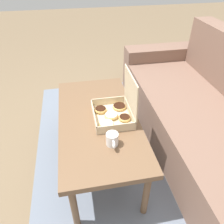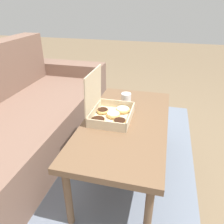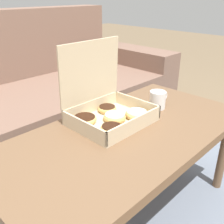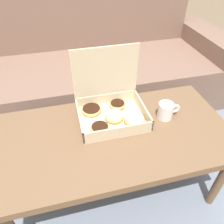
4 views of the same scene
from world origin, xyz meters
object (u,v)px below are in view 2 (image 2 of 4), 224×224
at_px(coffee_table, 125,126).
at_px(couch, 9,125).
at_px(pastry_box, 109,111).
at_px(coffee_mug, 126,98).

bearing_deg(coffee_table, couch, 90.00).
distance_m(couch, pastry_box, 0.90).
relative_size(couch, coffee_mug, 20.75).
xyz_separation_m(couch, coffee_mug, (0.29, -0.94, 0.23)).
relative_size(pastry_box, coffee_mug, 2.88).
height_order(coffee_table, coffee_mug, coffee_mug).
bearing_deg(couch, coffee_table, -90.00).
relative_size(couch, pastry_box, 7.20).
bearing_deg(pastry_box, coffee_mug, -15.33).
relative_size(coffee_table, pastry_box, 3.37).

